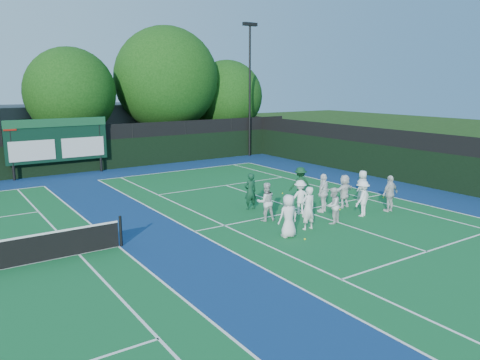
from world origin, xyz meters
TOP-DOWN VIEW (x-y plane):
  - ground at (0.00, 0.00)m, footprint 120.00×120.00m
  - court_apron at (-6.00, 1.00)m, footprint 34.00×32.00m
  - near_court at (0.00, 1.00)m, footprint 11.05×23.85m
  - back_fence at (-6.00, 16.00)m, footprint 34.00×0.08m
  - divider_fence_right at (9.00, 1.00)m, footprint 0.08×32.00m
  - scoreboard at (-7.01, 15.59)m, footprint 6.00×0.21m
  - clubhouse at (-2.00, 24.00)m, footprint 18.00×6.00m
  - light_pole_right at (7.50, 15.70)m, footprint 1.20×0.30m
  - tree_c at (-4.88, 19.58)m, footprint 6.19×6.19m
  - tree_d at (2.42, 19.58)m, footprint 7.98×7.98m
  - tree_e at (7.97, 19.58)m, footprint 6.01×6.01m
  - tennis_ball_0 at (-2.60, -2.13)m, footprint 0.07×0.07m
  - tennis_ball_1 at (2.24, 0.31)m, footprint 0.07×0.07m
  - tennis_ball_2 at (4.94, 0.46)m, footprint 0.07×0.07m
  - tennis_ball_3 at (-1.89, -0.17)m, footprint 0.07×0.07m
  - tennis_ball_4 at (1.35, 4.02)m, footprint 0.07×0.07m
  - tennis_ball_5 at (1.47, 0.07)m, footprint 0.07×0.07m
  - player_front_0 at (-2.89, -1.51)m, footprint 0.84×0.58m
  - player_front_1 at (-1.67, -1.24)m, footprint 0.64×0.44m
  - player_front_2 at (-0.26, -1.18)m, footprint 0.88×0.79m
  - player_front_3 at (1.56, -1.12)m, footprint 1.15×0.86m
  - player_front_4 at (3.15, -1.30)m, footprint 0.98×0.44m
  - player_back_0 at (-2.30, 0.65)m, footprint 0.94×0.82m
  - player_back_1 at (-0.44, 0.63)m, footprint 1.09×0.81m
  - player_back_2 at (0.64, 0.30)m, footprint 1.10×0.80m
  - player_back_3 at (2.00, 0.35)m, footprint 1.46×0.57m
  - player_back_4 at (3.72, 0.78)m, footprint 0.82×0.64m
  - coach_left at (-1.80, 2.47)m, footprint 0.65×0.46m
  - coach_right at (1.06, 2.32)m, footprint 1.24×0.96m

SIDE VIEW (x-z plane):
  - ground at x=0.00m, z-range 0.00..0.00m
  - court_apron at x=-6.00m, z-range 0.00..0.01m
  - near_court at x=0.00m, z-range 0.01..0.01m
  - tennis_ball_0 at x=-2.60m, z-range 0.00..0.07m
  - tennis_ball_1 at x=2.24m, z-range 0.00..0.07m
  - tennis_ball_2 at x=4.94m, z-range 0.00..0.07m
  - tennis_ball_3 at x=-1.89m, z-range 0.00..0.07m
  - tennis_ball_4 at x=1.35m, z-range 0.00..0.07m
  - tennis_ball_5 at x=1.47m, z-range 0.00..0.07m
  - player_back_4 at x=3.72m, z-range 0.00..1.49m
  - player_front_2 at x=-0.26m, z-range 0.00..1.50m
  - player_back_1 at x=-0.44m, z-range 0.00..1.51m
  - player_back_3 at x=2.00m, z-range 0.00..1.53m
  - player_front_3 at x=1.56m, z-range 0.00..1.58m
  - player_back_0 at x=-2.30m, z-range 0.00..1.63m
  - player_front_0 at x=-2.89m, z-range 0.00..1.63m
  - player_front_4 at x=3.15m, z-range 0.00..1.65m
  - coach_left at x=-1.80m, z-range 0.00..1.68m
  - coach_right at x=1.06m, z-range 0.00..1.69m
  - player_front_1 at x=-1.67m, z-range 0.00..1.73m
  - player_back_2 at x=0.64m, z-range 0.00..1.74m
  - back_fence at x=-6.00m, z-range -0.14..2.86m
  - divider_fence_right at x=9.00m, z-range -0.14..2.86m
  - clubhouse at x=-2.00m, z-range 0.00..4.00m
  - scoreboard at x=-7.01m, z-range 0.42..3.97m
  - tree_e at x=7.97m, z-range 0.63..8.22m
  - tree_c at x=-4.88m, z-range 0.80..8.91m
  - tree_d at x=2.42m, z-range 0.79..10.75m
  - light_pole_right at x=7.50m, z-range 1.24..11.36m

